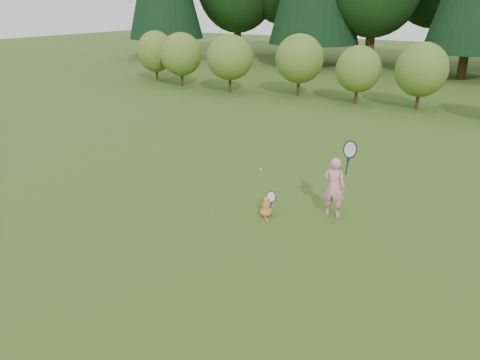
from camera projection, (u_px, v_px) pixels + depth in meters
The scene contains 5 objects.
ground at pixel (211, 222), 9.57m from camera, with size 100.00×100.00×0.00m, color #2A4E15.
shrub_row at pixel (391, 74), 19.37m from camera, with size 28.00×3.00×2.80m, color #576D22, non-canonical shape.
child at pixel (335, 186), 9.62m from camera, with size 0.72×0.43×1.92m.
cat at pixel (266, 206), 9.79m from camera, with size 0.40×0.65×0.57m.
tennis_ball at pixel (261, 170), 10.27m from camera, with size 0.06×0.06×0.06m.
Camera 1 is at (5.07, -7.01, 4.23)m, focal length 35.00 mm.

